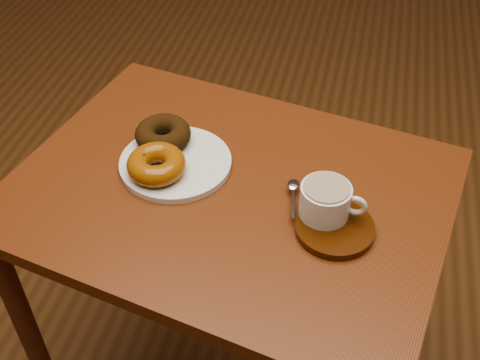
% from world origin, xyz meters
% --- Properties ---
extents(ground, '(6.00, 6.00, 0.00)m').
position_xyz_m(ground, '(0.00, 0.00, 0.00)').
color(ground, brown).
rests_on(ground, ground).
extents(cafe_table, '(0.86, 0.71, 0.72)m').
position_xyz_m(cafe_table, '(-0.07, -0.24, 0.60)').
color(cafe_table, '#622F15').
rests_on(cafe_table, ground).
extents(donut_plate, '(0.22, 0.22, 0.01)m').
position_xyz_m(donut_plate, '(-0.18, -0.20, 0.72)').
color(donut_plate, silver).
rests_on(donut_plate, cafe_table).
extents(donut_cinnamon, '(0.12, 0.12, 0.04)m').
position_xyz_m(donut_cinnamon, '(-0.22, -0.16, 0.75)').
color(donut_cinnamon, '#301C09').
rests_on(donut_cinnamon, donut_plate).
extents(donut_caramel, '(0.12, 0.12, 0.04)m').
position_xyz_m(donut_caramel, '(-0.20, -0.24, 0.75)').
color(donut_caramel, '#925110').
rests_on(donut_caramel, donut_plate).
extents(saucer, '(0.14, 0.14, 0.01)m').
position_xyz_m(saucer, '(0.12, -0.30, 0.72)').
color(saucer, '#381A07').
rests_on(saucer, cafe_table).
extents(coffee_cup, '(0.11, 0.08, 0.06)m').
position_xyz_m(coffee_cup, '(0.10, -0.28, 0.76)').
color(coffee_cup, silver).
rests_on(coffee_cup, saucer).
extents(teaspoon, '(0.03, 0.10, 0.01)m').
position_xyz_m(teaspoon, '(0.04, -0.23, 0.73)').
color(teaspoon, silver).
rests_on(teaspoon, saucer).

